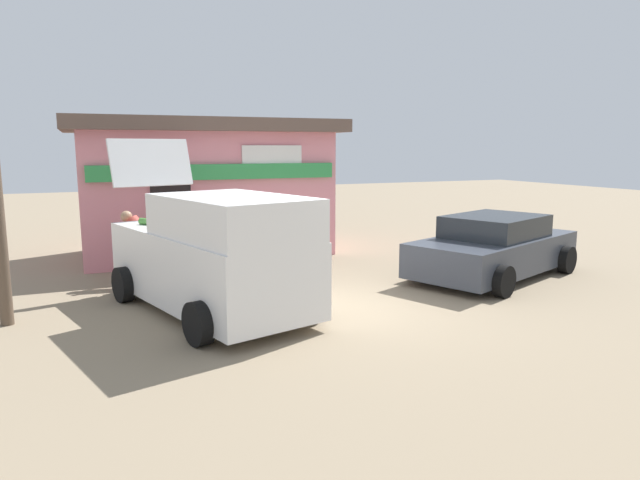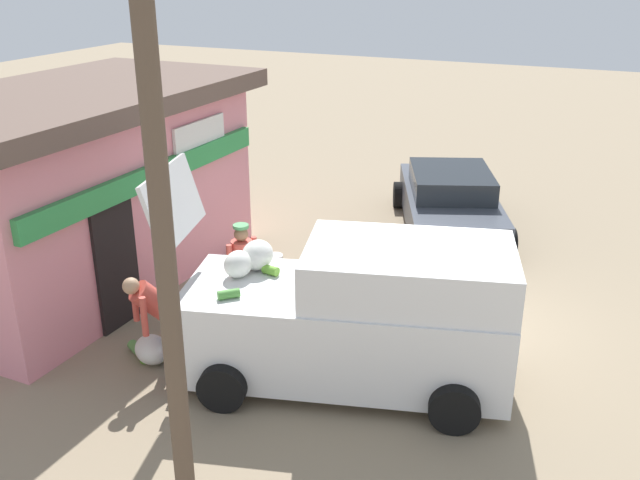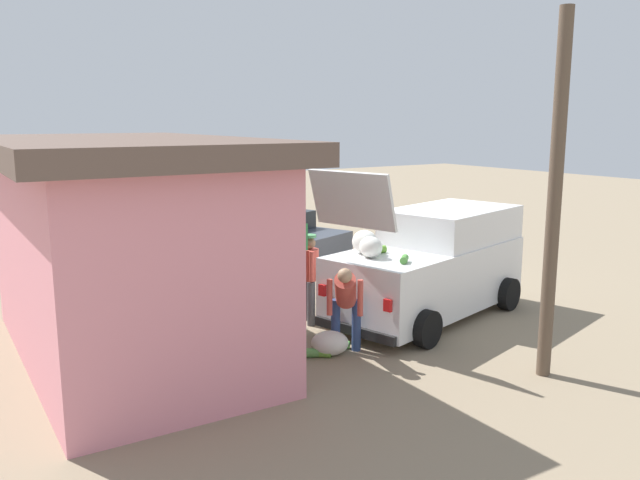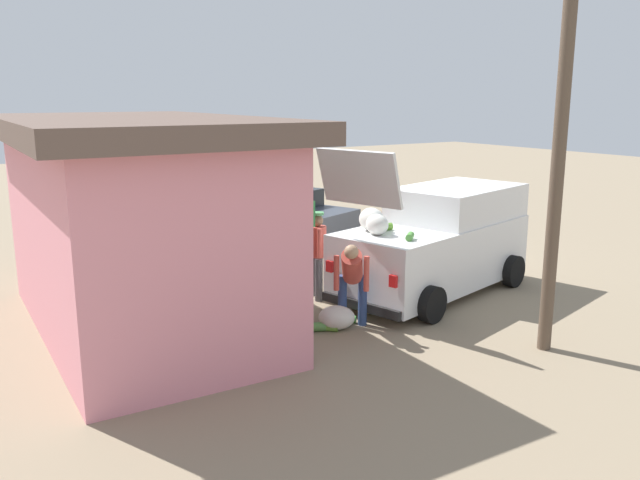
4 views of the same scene
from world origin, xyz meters
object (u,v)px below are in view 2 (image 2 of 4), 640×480
Objects in this scene: storefront_bar at (82,187)px; unloaded_banana_pile at (152,350)px; paint_bucket at (275,264)px; delivery_van at (358,315)px; parked_sedan at (450,203)px; vendor_standing at (243,267)px; customer_bending at (156,312)px.

storefront_bar is 6.70× the size of unloaded_banana_pile.
paint_bucket is at bearing -3.79° from unloaded_banana_pile.
delivery_van reaches higher than parked_sedan.
vendor_standing is 1.65× the size of unloaded_banana_pile.
customer_bending is 3.66m from paint_bucket.
customer_bending is (-7.02, 2.39, 0.28)m from parked_sedan.
storefront_bar is 1.38× the size of delivery_van.
storefront_bar reaches higher than parked_sedan.
parked_sedan is 7.41m from unloaded_banana_pile.
vendor_standing is at bearing -167.59° from paint_bucket.
vendor_standing is 1.76m from customer_bending.
storefront_bar is 4.53× the size of customer_bending.
paint_bucket is at bearing 44.53° from delivery_van.
unloaded_banana_pile is at bearing 104.76° from delivery_van.
delivery_van is 3.89m from paint_bucket.
paint_bucket is at bearing 0.23° from customer_bending.
delivery_van is 6.16m from parked_sedan.
storefront_bar is 4.06× the size of vendor_standing.
delivery_van is 2.94× the size of vendor_standing.
delivery_van is at bearing -110.37° from vendor_standing.
parked_sedan is at bearing -18.79° from customer_bending.
customer_bending reaches higher than parked_sedan.
vendor_standing reaches higher than parked_sedan.
storefront_bar is at bearing 54.98° from unloaded_banana_pile.
delivery_van is 3.10m from unloaded_banana_pile.
vendor_standing reaches higher than customer_bending.
vendor_standing is 4.68× the size of paint_bucket.
delivery_van is 2.79m from customer_bending.
unloaded_banana_pile is at bearing 64.87° from customer_bending.
parked_sedan reaches higher than unloaded_banana_pile.
delivery_van is at bearing -135.47° from paint_bucket.
vendor_standing is at bearing 69.63° from delivery_van.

